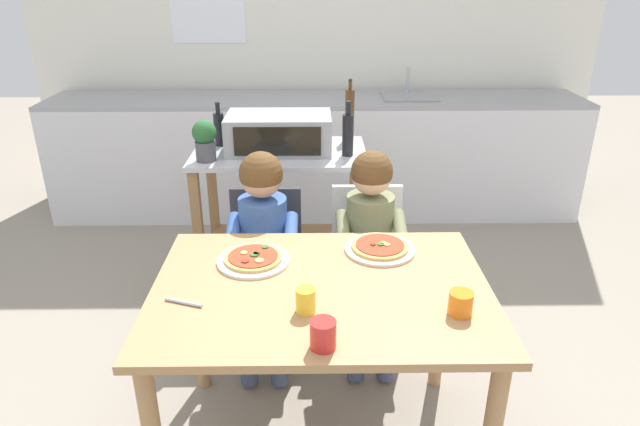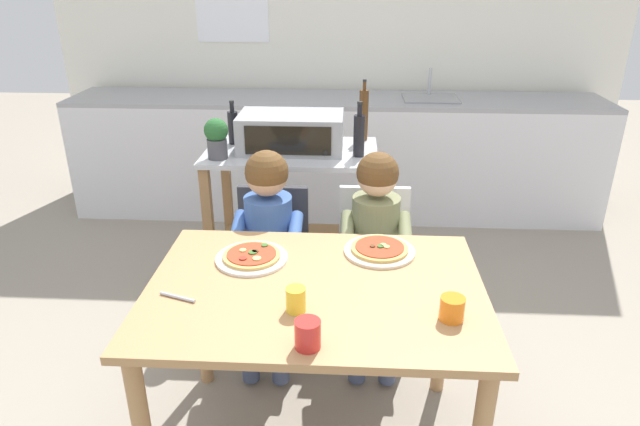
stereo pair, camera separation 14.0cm
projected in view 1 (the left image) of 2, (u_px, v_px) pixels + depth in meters
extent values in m
plane|color=gray|center=(318.00, 297.00, 3.29)|extent=(11.10, 11.10, 0.00)
cube|color=white|center=(315.00, 28.00, 4.32)|extent=(4.41, 0.12, 2.70)
cube|color=silver|center=(316.00, 157.00, 4.31)|extent=(3.97, 0.60, 0.87)
cube|color=#9E9EA3|center=(316.00, 100.00, 4.13)|extent=(3.97, 0.60, 0.03)
cube|color=gray|center=(409.00, 98.00, 4.14)|extent=(0.40, 0.33, 0.02)
cylinder|color=#B7BABF|center=(408.00, 81.00, 4.20)|extent=(0.02, 0.02, 0.20)
cube|color=#B7BABF|center=(280.00, 153.00, 3.02)|extent=(0.93, 0.56, 0.02)
cube|color=olive|center=(282.00, 244.00, 3.25)|extent=(0.86, 0.51, 0.02)
cube|color=olive|center=(200.00, 245.00, 2.97)|extent=(0.05, 0.05, 0.85)
cube|color=olive|center=(359.00, 244.00, 2.99)|extent=(0.05, 0.05, 0.85)
cube|color=olive|center=(214.00, 210.00, 3.41)|extent=(0.05, 0.05, 0.85)
cube|color=olive|center=(353.00, 209.00, 3.42)|extent=(0.05, 0.05, 0.85)
cube|color=#999BA0|center=(279.00, 133.00, 2.99)|extent=(0.56, 0.33, 0.20)
cube|color=black|center=(277.00, 141.00, 2.84)|extent=(0.45, 0.01, 0.15)
cylinder|color=black|center=(316.00, 153.00, 2.86)|extent=(0.02, 0.01, 0.02)
cylinder|color=black|center=(219.00, 129.00, 3.07)|extent=(0.06, 0.06, 0.18)
cylinder|color=black|center=(218.00, 109.00, 3.03)|extent=(0.02, 0.02, 0.05)
cylinder|color=black|center=(217.00, 103.00, 3.02)|extent=(0.03, 0.03, 0.01)
cylinder|color=#4C2D14|center=(350.00, 115.00, 3.17)|extent=(0.05, 0.05, 0.29)
cylinder|color=#4C2D14|center=(350.00, 85.00, 3.10)|extent=(0.02, 0.02, 0.05)
cylinder|color=black|center=(350.00, 80.00, 3.09)|extent=(0.02, 0.02, 0.01)
cylinder|color=black|center=(348.00, 135.00, 2.90)|extent=(0.06, 0.06, 0.22)
cylinder|color=black|center=(348.00, 109.00, 2.85)|extent=(0.03, 0.03, 0.06)
cylinder|color=black|center=(349.00, 102.00, 2.83)|extent=(0.03, 0.03, 0.01)
cylinder|color=#4C4C51|center=(206.00, 151.00, 2.85)|extent=(0.10, 0.10, 0.10)
sphere|color=#28602D|center=(204.00, 132.00, 2.81)|extent=(0.12, 0.12, 0.12)
cube|color=#AD7F51|center=(321.00, 290.00, 1.97)|extent=(1.20, 0.86, 0.03)
cylinder|color=#AD7F51|center=(198.00, 320.00, 2.46)|extent=(0.06, 0.06, 0.73)
cylinder|color=#AD7F51|center=(441.00, 318.00, 2.47)|extent=(0.06, 0.06, 0.73)
cube|color=#333338|center=(266.00, 274.00, 2.67)|extent=(0.36, 0.36, 0.04)
cube|color=#333338|center=(267.00, 224.00, 2.74)|extent=(0.34, 0.03, 0.38)
cylinder|color=#333338|center=(297.00, 330.00, 2.62)|extent=(0.03, 0.03, 0.42)
cylinder|color=#333338|center=(233.00, 331.00, 2.62)|extent=(0.03, 0.03, 0.42)
cylinder|color=#333338|center=(298.00, 296.00, 2.90)|extent=(0.03, 0.03, 0.42)
cylinder|color=#333338|center=(241.00, 296.00, 2.89)|extent=(0.03, 0.03, 0.42)
cube|color=silver|center=(368.00, 271.00, 2.70)|extent=(0.36, 0.36, 0.04)
cube|color=silver|center=(366.00, 221.00, 2.77)|extent=(0.34, 0.03, 0.38)
cylinder|color=silver|center=(401.00, 326.00, 2.65)|extent=(0.03, 0.03, 0.42)
cylinder|color=silver|center=(338.00, 327.00, 2.65)|extent=(0.03, 0.03, 0.42)
cylinder|color=silver|center=(392.00, 293.00, 2.93)|extent=(0.03, 0.03, 0.42)
cylinder|color=silver|center=(335.00, 293.00, 2.92)|extent=(0.03, 0.03, 0.42)
cube|color=#424C6B|center=(278.00, 282.00, 2.52)|extent=(0.10, 0.30, 0.10)
cylinder|color=#424C6B|center=(278.00, 343.00, 2.50)|extent=(0.08, 0.08, 0.44)
cube|color=#424C6B|center=(247.00, 282.00, 2.52)|extent=(0.10, 0.30, 0.10)
cylinder|color=#424C6B|center=(247.00, 343.00, 2.50)|extent=(0.08, 0.08, 0.44)
cylinder|color=#3D60A8|center=(291.00, 236.00, 2.48)|extent=(0.06, 0.26, 0.15)
cylinder|color=#3D60A8|center=(232.00, 237.00, 2.47)|extent=(0.06, 0.26, 0.15)
cylinder|color=#3D60A8|center=(264.00, 234.00, 2.58)|extent=(0.22, 0.22, 0.35)
sphere|color=tan|center=(261.00, 177.00, 2.47)|extent=(0.19, 0.19, 0.19)
sphere|color=brown|center=(261.00, 173.00, 2.46)|extent=(0.20, 0.20, 0.20)
cube|color=#424C6B|center=(386.00, 278.00, 2.55)|extent=(0.10, 0.30, 0.10)
cylinder|color=#424C6B|center=(387.00, 339.00, 2.53)|extent=(0.08, 0.08, 0.44)
cube|color=#424C6B|center=(356.00, 278.00, 2.55)|extent=(0.10, 0.30, 0.10)
cylinder|color=#424C6B|center=(356.00, 339.00, 2.53)|extent=(0.08, 0.08, 0.44)
cylinder|color=#7A7F56|center=(401.00, 233.00, 2.51)|extent=(0.06, 0.26, 0.15)
cylinder|color=#7A7F56|center=(343.00, 233.00, 2.50)|extent=(0.06, 0.26, 0.15)
cylinder|color=#7A7F56|center=(370.00, 231.00, 2.61)|extent=(0.22, 0.22, 0.35)
sphere|color=beige|center=(372.00, 175.00, 2.50)|extent=(0.18, 0.18, 0.18)
sphere|color=brown|center=(372.00, 172.00, 2.49)|extent=(0.19, 0.19, 0.19)
cylinder|color=white|center=(253.00, 261.00, 2.13)|extent=(0.28, 0.28, 0.01)
cylinder|color=tan|center=(253.00, 258.00, 2.12)|extent=(0.22, 0.22, 0.01)
cylinder|color=#B23D23|center=(253.00, 256.00, 2.12)|extent=(0.19, 0.19, 0.00)
cylinder|color=#DBC666|center=(259.00, 261.00, 2.08)|extent=(0.03, 0.03, 0.01)
cylinder|color=maroon|center=(245.00, 261.00, 2.07)|extent=(0.03, 0.03, 0.01)
cylinder|color=#386628|center=(265.00, 247.00, 2.18)|extent=(0.03, 0.03, 0.01)
cylinder|color=#386628|center=(254.00, 255.00, 2.12)|extent=(0.03, 0.03, 0.01)
cylinder|color=#DBC666|center=(244.00, 253.00, 2.13)|extent=(0.03, 0.03, 0.01)
cylinder|color=#563319|center=(257.00, 253.00, 2.13)|extent=(0.03, 0.03, 0.01)
cylinder|color=beige|center=(380.00, 249.00, 2.21)|extent=(0.28, 0.28, 0.01)
cylinder|color=tan|center=(380.00, 246.00, 2.21)|extent=(0.23, 0.23, 0.01)
cylinder|color=#B23D23|center=(380.00, 245.00, 2.20)|extent=(0.19, 0.19, 0.00)
cylinder|color=#563319|center=(373.00, 244.00, 2.20)|extent=(0.02, 0.02, 0.01)
cylinder|color=#DBC666|center=(383.00, 243.00, 2.21)|extent=(0.02, 0.02, 0.01)
cylinder|color=#DBC666|center=(387.00, 245.00, 2.20)|extent=(0.02, 0.02, 0.01)
cylinder|color=#386628|center=(381.00, 244.00, 2.20)|extent=(0.03, 0.03, 0.01)
cylinder|color=red|center=(324.00, 334.00, 1.64)|extent=(0.08, 0.08, 0.09)
cylinder|color=orange|center=(461.00, 303.00, 1.80)|extent=(0.08, 0.08, 0.08)
cylinder|color=yellow|center=(306.00, 300.00, 1.81)|extent=(0.07, 0.07, 0.09)
cylinder|color=#B7BABF|center=(184.00, 302.00, 1.86)|extent=(0.14, 0.06, 0.01)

